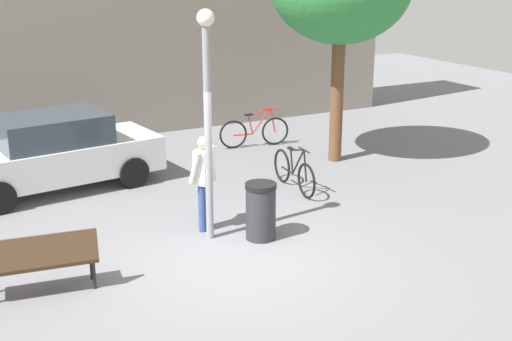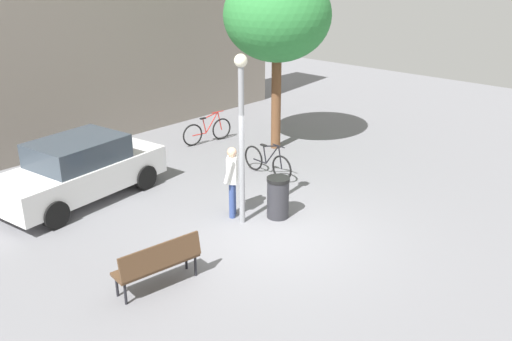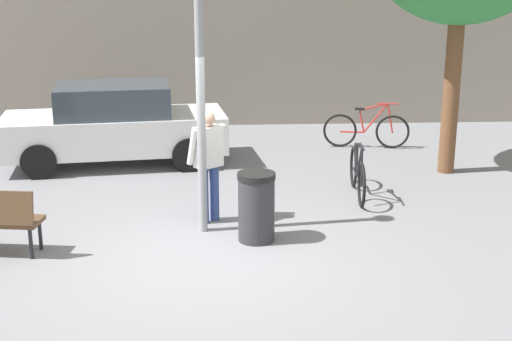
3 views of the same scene
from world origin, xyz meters
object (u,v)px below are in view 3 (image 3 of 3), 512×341
Objects in this scene: person_by_lamppost at (208,159)px; bicycle_black at (358,174)px; lamppost at (200,71)px; trash_bin at (256,207)px; bicycle_red at (367,130)px; parked_car_white at (114,124)px.

person_by_lamppost reaches higher than bicycle_black.
lamppost is 2.00m from trash_bin.
bicycle_red is at bearing 63.23° from trash_bin.
lamppost is 2.11× the size of bicycle_red.
person_by_lamppost is 3.88m from parked_car_white.
parked_car_white reaches higher than bicycle_black.
parked_car_white is at bearing 118.28° from person_by_lamppost.
person_by_lamppost is at bearing -126.78° from bicycle_red.
trash_bin is at bearing -116.77° from bicycle_red.
person_by_lamppost reaches higher than parked_car_white.
parked_car_white is at bearing 151.39° from bicycle_black.
bicycle_black is at bearing -28.61° from parked_car_white.
bicycle_black is at bearing 23.82° from person_by_lamppost.
bicycle_red is at bearing 54.86° from lamppost.
lamppost is at bearing -102.10° from person_by_lamppost.
bicycle_black is at bearing -104.30° from bicycle_red.
parked_car_white is 4.91m from trash_bin.
bicycle_red is 5.23m from parked_car_white.
parked_car_white is (-4.28, 2.33, 0.39)m from bicycle_black.
person_by_lamppost is at bearing -156.18° from bicycle_black.
person_by_lamppost is 0.93× the size of bicycle_red.
lamppost reaches higher than trash_bin.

